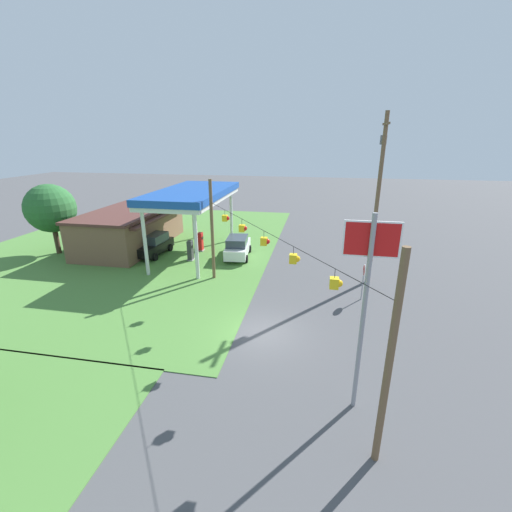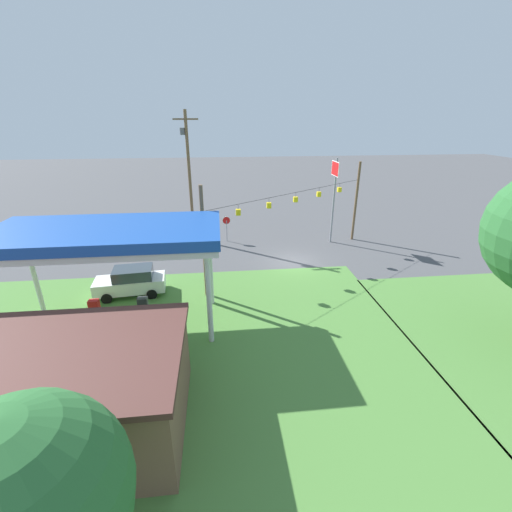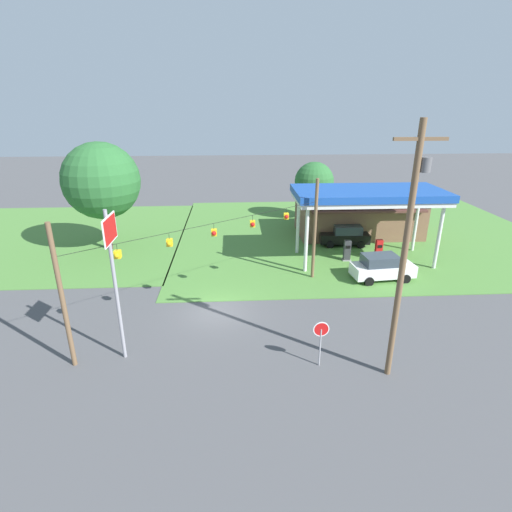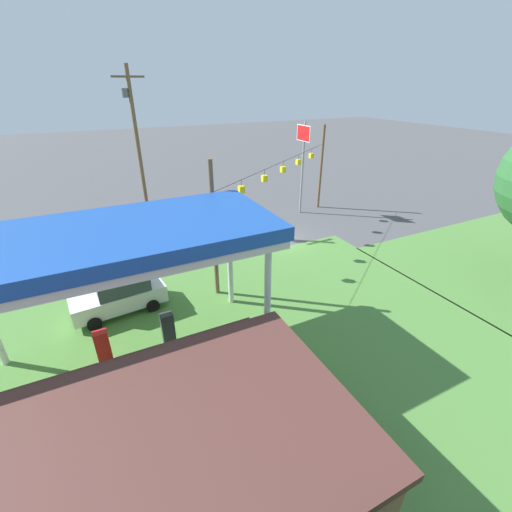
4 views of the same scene
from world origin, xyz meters
The scene contains 15 objects.
ground_plane centered at (0.00, 0.00, 0.00)m, with size 160.00×160.00×0.00m, color #4C4C4F.
grass_verge_station_corner centered at (13.89, 15.43, 0.02)m, with size 36.00×28.00×0.04m, color #4C7F38.
grass_verge_opposite_corner centered at (-16.00, 16.00, 0.02)m, with size 24.00×24.00×0.04m, color #4C7F38.
gas_station_canopy centered at (11.89, 8.22, 5.50)m, with size 11.81×5.50×6.02m.
gas_station_store centered at (13.54, 15.41, 1.85)m, with size 12.05×6.74×3.66m.
fuel_pump_near centered at (10.55, 8.22, 0.85)m, with size 0.71×0.56×1.79m.
fuel_pump_far centered at (13.23, 8.22, 0.85)m, with size 0.71×0.56×1.79m.
car_at_pumps_front centered at (12.11, 4.34, 0.99)m, with size 4.73×2.45×1.94m.
car_at_pumps_rear centered at (11.41, 12.09, 0.98)m, with size 4.62×2.35×1.93m.
stop_sign_roadside centered at (5.33, -5.77, 1.81)m, with size 0.80×0.08×2.50m.
stop_sign_overhead centered at (-4.60, -4.48, 5.58)m, with size 0.22×1.93×7.92m.
utility_pole_main centered at (8.60, -6.60, 6.60)m, with size 2.20×0.44×11.91m.
signal_span_gantry centered at (0.00, -0.02, 4.19)m, with size 14.33×10.24×7.52m.
tree_behind_station centered at (10.10, 21.03, 4.25)m, with size 4.31×4.31×6.42m.
tree_west_verge centered at (-10.01, 12.20, 6.19)m, with size 6.50×6.50×9.45m.
Camera 3 is at (1.18, -22.43, 12.46)m, focal length 28.00 mm.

